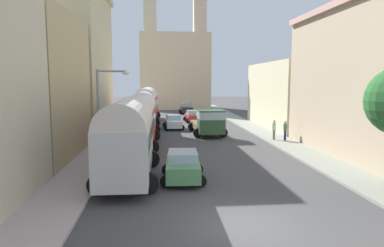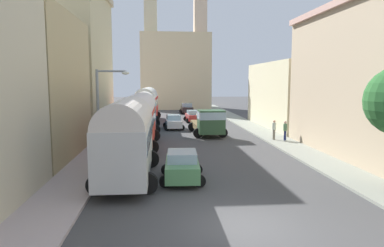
% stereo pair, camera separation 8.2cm
% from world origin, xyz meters
% --- Properties ---
extents(ground_plane, '(154.00, 154.00, 0.00)m').
position_xyz_m(ground_plane, '(0.00, 27.00, 0.00)').
color(ground_plane, '#444345').
extents(sidewalk_left, '(2.50, 70.00, 0.14)m').
position_xyz_m(sidewalk_left, '(-7.25, 27.00, 0.07)').
color(sidewalk_left, '#B4A4A4').
rests_on(sidewalk_left, ground).
extents(sidewalk_right, '(2.50, 70.00, 0.14)m').
position_xyz_m(sidewalk_right, '(7.25, 27.00, 0.07)').
color(sidewalk_right, gray).
rests_on(sidewalk_right, ground).
extents(building_left_1, '(4.83, 10.38, 9.47)m').
position_xyz_m(building_left_1, '(-10.91, 12.14, 4.73)').
color(building_left_1, tan).
rests_on(building_left_1, ground).
extents(building_left_2, '(6.37, 13.04, 14.36)m').
position_xyz_m(building_left_2, '(-11.39, 24.83, 7.21)').
color(building_left_2, '#CBBC8E').
rests_on(building_left_2, ground).
extents(building_right_1, '(6.20, 14.26, 10.26)m').
position_xyz_m(building_right_1, '(11.32, 11.15, 5.15)').
color(building_right_1, tan).
rests_on(building_right_1, ground).
extents(building_right_2, '(5.52, 14.20, 7.12)m').
position_xyz_m(building_right_2, '(11.26, 25.91, 3.56)').
color(building_right_2, beige).
rests_on(building_right_2, ground).
extents(distant_church, '(12.71, 7.37, 22.67)m').
position_xyz_m(distant_church, '(-0.00, 54.38, 7.64)').
color(distant_church, beige).
rests_on(distant_church, ground).
extents(parked_bus_0, '(3.26, 8.08, 4.21)m').
position_xyz_m(parked_bus_0, '(-4.60, 6.50, 2.34)').
color(parked_bus_0, silver).
rests_on(parked_bus_0, ground).
extents(parked_bus_1, '(3.38, 8.59, 4.12)m').
position_xyz_m(parked_bus_1, '(-4.60, 15.50, 2.28)').
color(parked_bus_1, red).
rests_on(parked_bus_1, ground).
extents(parked_bus_2, '(3.40, 8.34, 3.97)m').
position_xyz_m(parked_bus_2, '(-4.60, 24.50, 2.17)').
color(parked_bus_2, teal).
rests_on(parked_bus_2, ground).
extents(parked_bus_3, '(3.55, 9.12, 4.30)m').
position_xyz_m(parked_bus_3, '(-4.60, 33.50, 2.39)').
color(parked_bus_3, red).
rests_on(parked_bus_3, ground).
extents(cargo_truck_0, '(3.28, 7.38, 2.55)m').
position_xyz_m(cargo_truck_0, '(1.60, 20.71, 1.29)').
color(cargo_truck_0, '#2F5133').
rests_on(cargo_truck_0, ground).
extents(car_0, '(2.50, 3.91, 1.46)m').
position_xyz_m(car_0, '(1.32, 32.12, 0.75)').
color(car_0, '#AD2E2B').
rests_on(car_0, ground).
extents(car_1, '(2.32, 3.98, 1.64)m').
position_xyz_m(car_1, '(1.34, 43.97, 0.82)').
color(car_1, '#2C2222').
rests_on(car_1, ground).
extents(car_2, '(2.37, 3.72, 1.54)m').
position_xyz_m(car_2, '(-1.79, 5.98, 0.78)').
color(car_2, '#518C55').
rests_on(car_2, ground).
extents(car_3, '(2.27, 3.73, 1.55)m').
position_xyz_m(car_3, '(-1.49, 25.68, 0.78)').
color(car_3, white).
rests_on(car_3, ground).
extents(pedestrian_0, '(0.46, 0.46, 1.83)m').
position_xyz_m(pedestrian_0, '(6.79, 17.21, 1.05)').
color(pedestrian_0, slate).
rests_on(pedestrian_0, ground).
extents(pedestrian_1, '(0.36, 0.36, 1.79)m').
position_xyz_m(pedestrian_1, '(7.60, 16.76, 1.04)').
color(pedestrian_1, '#171F4A').
rests_on(pedestrian_1, ground).
extents(streetlamp_near, '(1.94, 0.28, 5.79)m').
position_xyz_m(streetlamp_near, '(-6.20, 9.18, 3.53)').
color(streetlamp_near, gray).
rests_on(streetlamp_near, ground).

